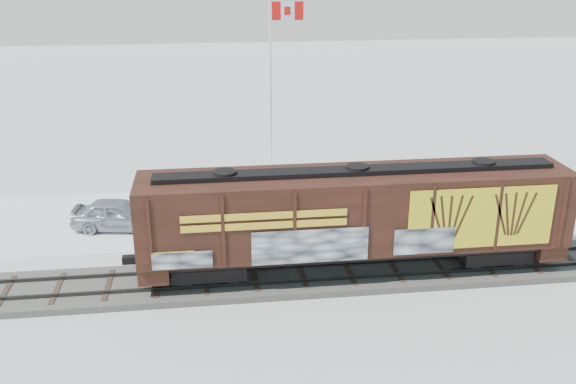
{
  "coord_description": "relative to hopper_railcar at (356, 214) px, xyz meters",
  "views": [
    {
      "loc": [
        -3.64,
        -23.82,
        13.05
      ],
      "look_at": [
        -0.23,
        3.0,
        2.85
      ],
      "focal_mm": 40.0,
      "sensor_mm": 36.0,
      "label": 1
    }
  ],
  "objects": [
    {
      "name": "car_silver",
      "position": [
        -10.48,
        6.34,
        -2.1
      ],
      "size": [
        4.78,
        2.5,
        1.55
      ],
      "primitive_type": "imported",
      "rotation": [
        0.0,
        0.0,
        1.42
      ],
      "color": "#A8ABAF",
      "rests_on": "parking_strip"
    },
    {
      "name": "rail_track",
      "position": [
        -2.2,
        0.01,
        -2.76
      ],
      "size": [
        50.0,
        3.4,
        0.43
      ],
      "color": "#59544C",
      "rests_on": "ground"
    },
    {
      "name": "ground",
      "position": [
        -2.2,
        0.01,
        -2.91
      ],
      "size": [
        500.0,
        500.0,
        0.0
      ],
      "primitive_type": "plane",
      "color": "white",
      "rests_on": "ground"
    },
    {
      "name": "flagpole",
      "position": [
        -2.12,
        12.19,
        0.97
      ],
      "size": [
        2.3,
        0.9,
        10.66
      ],
      "color": "silver",
      "rests_on": "ground"
    },
    {
      "name": "car_dark",
      "position": [
        1.71,
        5.65,
        -2.09
      ],
      "size": [
        5.7,
        3.05,
        1.57
      ],
      "primitive_type": "imported",
      "rotation": [
        0.0,
        0.0,
        1.73
      ],
      "color": "black",
      "rests_on": "parking_strip"
    },
    {
      "name": "car_white",
      "position": [
        -2.12,
        5.54,
        -2.1
      ],
      "size": [
        4.76,
        1.75,
        1.56
      ],
      "primitive_type": "imported",
      "rotation": [
        0.0,
        0.0,
        1.59
      ],
      "color": "silver",
      "rests_on": "parking_strip"
    },
    {
      "name": "hopper_railcar",
      "position": [
        0.0,
        0.0,
        0.0
      ],
      "size": [
        17.66,
        3.06,
        4.44
      ],
      "color": "black",
      "rests_on": "rail_track"
    },
    {
      "name": "parking_strip",
      "position": [
        -2.2,
        7.51,
        -2.89
      ],
      "size": [
        40.0,
        8.0,
        0.03
      ],
      "primitive_type": "cube",
      "color": "white",
      "rests_on": "ground"
    }
  ]
}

